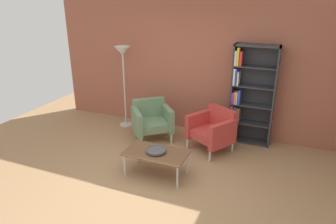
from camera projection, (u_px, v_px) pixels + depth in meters
ground_plane at (148, 190)px, 4.60m from camera, size 8.32×8.32×0.00m
brick_back_panel at (200, 62)px, 6.20m from camera, size 6.40×0.12×2.90m
bookshelf_tall at (248, 96)px, 5.84m from camera, size 0.80×0.30×1.90m
coffee_table_low at (156, 154)px, 4.89m from camera, size 1.00×0.56×0.40m
decorative_bowl at (156, 150)px, 4.86m from camera, size 0.32×0.32×0.05m
armchair_spare_guest at (152, 119)px, 6.10m from camera, size 0.95×0.94×0.78m
armchair_near_window at (213, 129)px, 5.67m from camera, size 0.93×0.91×0.78m
floor_lamp_torchiere at (123, 61)px, 6.36m from camera, size 0.32×0.32×1.74m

